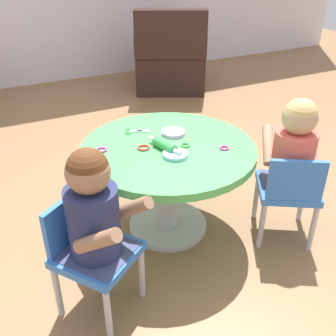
{
  "coord_description": "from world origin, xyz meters",
  "views": [
    {
      "loc": [
        -0.79,
        -1.62,
        1.44
      ],
      "look_at": [
        0.0,
        0.0,
        0.39
      ],
      "focal_mm": 42.57,
      "sensor_mm": 36.0,
      "label": 1
    }
  ],
  "objects_px": {
    "craft_table": "(168,167)",
    "armchair_dark": "(170,60)",
    "child_chair_left": "(91,250)",
    "seated_child_right": "(294,148)",
    "rolling_pin": "(165,145)",
    "child_chair_right": "(289,190)",
    "craft_scissors": "(133,131)",
    "seated_child_left": "(93,209)"
  },
  "relations": [
    {
      "from": "craft_table",
      "to": "armchair_dark",
      "type": "distance_m",
      "value": 2.41
    },
    {
      "from": "armchair_dark",
      "to": "child_chair_left",
      "type": "bearing_deg",
      "value": -122.62
    },
    {
      "from": "seated_child_right",
      "to": "rolling_pin",
      "type": "relative_size",
      "value": 2.24
    },
    {
      "from": "child_chair_right",
      "to": "rolling_pin",
      "type": "xyz_separation_m",
      "value": [
        -0.56,
        0.32,
        0.24
      ]
    },
    {
      "from": "child_chair_right",
      "to": "rolling_pin",
      "type": "bearing_deg",
      "value": 150.22
    },
    {
      "from": "seated_child_right",
      "to": "armchair_dark",
      "type": "xyz_separation_m",
      "value": [
        0.53,
        2.47,
        -0.22
      ]
    },
    {
      "from": "child_chair_right",
      "to": "armchair_dark",
      "type": "xyz_separation_m",
      "value": [
        0.55,
        2.5,
        0.0
      ]
    },
    {
      "from": "craft_table",
      "to": "child_chair_left",
      "type": "relative_size",
      "value": 1.68
    },
    {
      "from": "child_chair_left",
      "to": "craft_scissors",
      "type": "distance_m",
      "value": 0.76
    },
    {
      "from": "seated_child_left",
      "to": "child_chair_right",
      "type": "bearing_deg",
      "value": 1.56
    },
    {
      "from": "child_chair_left",
      "to": "seated_child_left",
      "type": "distance_m",
      "value": 0.23
    },
    {
      "from": "child_chair_left",
      "to": "seated_child_left",
      "type": "relative_size",
      "value": 1.05
    },
    {
      "from": "craft_table",
      "to": "seated_child_right",
      "type": "height_order",
      "value": "seated_child_right"
    },
    {
      "from": "child_chair_left",
      "to": "rolling_pin",
      "type": "distance_m",
      "value": 0.63
    },
    {
      "from": "seated_child_right",
      "to": "rolling_pin",
      "type": "height_order",
      "value": "seated_child_right"
    },
    {
      "from": "craft_table",
      "to": "seated_child_left",
      "type": "xyz_separation_m",
      "value": [
        -0.5,
        -0.38,
        0.14
      ]
    },
    {
      "from": "seated_child_left",
      "to": "armchair_dark",
      "type": "relative_size",
      "value": 0.54
    },
    {
      "from": "seated_child_left",
      "to": "craft_scissors",
      "type": "xyz_separation_m",
      "value": [
        0.41,
        0.61,
        -0.01
      ]
    },
    {
      "from": "craft_table",
      "to": "seated_child_left",
      "type": "relative_size",
      "value": 1.76
    },
    {
      "from": "craft_table",
      "to": "seated_child_left",
      "type": "bearing_deg",
      "value": -143.17
    },
    {
      "from": "child_chair_right",
      "to": "armchair_dark",
      "type": "distance_m",
      "value": 2.56
    },
    {
      "from": "child_chair_left",
      "to": "child_chair_right",
      "type": "distance_m",
      "value": 1.05
    },
    {
      "from": "child_chair_right",
      "to": "craft_scissors",
      "type": "distance_m",
      "value": 0.88
    },
    {
      "from": "child_chair_right",
      "to": "seated_child_left",
      "type": "bearing_deg",
      "value": -178.44
    },
    {
      "from": "craft_table",
      "to": "seated_child_left",
      "type": "distance_m",
      "value": 0.64
    },
    {
      "from": "child_chair_left",
      "to": "armchair_dark",
      "type": "xyz_separation_m",
      "value": [
        1.6,
        2.5,
        0.0
      ]
    },
    {
      "from": "seated_child_left",
      "to": "seated_child_right",
      "type": "height_order",
      "value": "same"
    },
    {
      "from": "craft_table",
      "to": "seated_child_left",
      "type": "height_order",
      "value": "seated_child_left"
    },
    {
      "from": "child_chair_left",
      "to": "craft_table",
      "type": "bearing_deg",
      "value": 33.21
    },
    {
      "from": "rolling_pin",
      "to": "seated_child_left",
      "type": "bearing_deg",
      "value": -143.64
    },
    {
      "from": "seated_child_right",
      "to": "craft_scissors",
      "type": "xyz_separation_m",
      "value": [
        -0.64,
        0.55,
        -0.01
      ]
    },
    {
      "from": "craft_table",
      "to": "child_chair_right",
      "type": "bearing_deg",
      "value": -33.65
    },
    {
      "from": "craft_table",
      "to": "child_chair_right",
      "type": "distance_m",
      "value": 0.64
    },
    {
      "from": "child_chair_right",
      "to": "rolling_pin",
      "type": "height_order",
      "value": "rolling_pin"
    },
    {
      "from": "rolling_pin",
      "to": "armchair_dark",
      "type": "bearing_deg",
      "value": 63.18
    },
    {
      "from": "child_chair_right",
      "to": "seated_child_right",
      "type": "height_order",
      "value": "seated_child_right"
    },
    {
      "from": "child_chair_right",
      "to": "craft_scissors",
      "type": "height_order",
      "value": "child_chair_right"
    },
    {
      "from": "child_chair_right",
      "to": "seated_child_right",
      "type": "distance_m",
      "value": 0.23
    },
    {
      "from": "armchair_dark",
      "to": "rolling_pin",
      "type": "height_order",
      "value": "armchair_dark"
    },
    {
      "from": "armchair_dark",
      "to": "craft_scissors",
      "type": "height_order",
      "value": "armchair_dark"
    },
    {
      "from": "craft_scissors",
      "to": "armchair_dark",
      "type": "bearing_deg",
      "value": 58.63
    },
    {
      "from": "seated_child_right",
      "to": "rolling_pin",
      "type": "bearing_deg",
      "value": 153.77
    }
  ]
}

